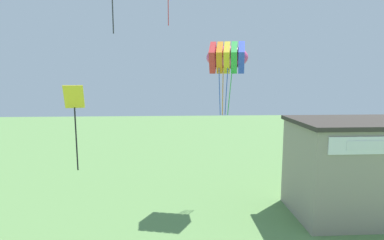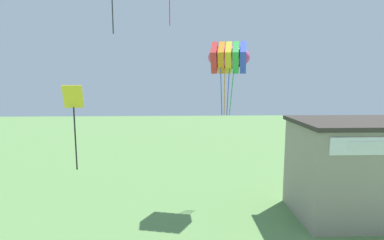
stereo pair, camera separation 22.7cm
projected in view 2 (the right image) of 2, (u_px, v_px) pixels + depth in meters
The scene contains 3 objects.
seaside_building at pixel (359, 169), 17.47m from camera, with size 7.52×4.98×5.75m.
kite_rainbow_parafoil at pixel (229, 58), 19.55m from camera, with size 3.11×2.61×4.85m.
kite_yellow_diamond at pixel (74, 111), 10.24m from camera, with size 0.72×0.56×2.96m.
Camera 2 is at (-0.51, -4.18, 8.17)m, focal length 28.00 mm.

